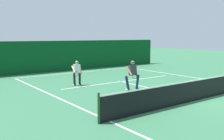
{
  "coord_description": "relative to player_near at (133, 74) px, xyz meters",
  "views": [
    {
      "loc": [
        -10.6,
        -7.2,
        3.03
      ],
      "look_at": [
        -1.45,
        5.2,
        1.0
      ],
      "focal_mm": 41.13,
      "sensor_mm": 36.0,
      "label": 1
    }
  ],
  "objects": [
    {
      "name": "court_line_baseline_far",
      "position": [
        1.13,
        8.06,
        -0.91
      ],
      "size": [
        10.78,
        0.1,
        0.01
      ],
      "primitive_type": "cube",
      "color": "white",
      "rests_on": "ground_plane"
    },
    {
      "name": "court_line_service",
      "position": [
        1.13,
        2.48,
        -0.91
      ],
      "size": [
        8.79,
        0.1,
        0.01
      ],
      "primitive_type": "cube",
      "color": "white",
      "rests_on": "ground_plane"
    },
    {
      "name": "court_line_sideline_left",
      "position": [
        -4.26,
        -3.68,
        -0.91
      ],
      "size": [
        0.1,
        23.48,
        0.01
      ],
      "primitive_type": "cube",
      "color": "white",
      "rests_on": "ground_plane"
    },
    {
      "name": "back_fence_windscreen",
      "position": [
        1.13,
        9.7,
        0.41
      ],
      "size": [
        19.74,
        0.12,
        2.65
      ],
      "primitive_type": "cube",
      "color": "#08421B",
      "rests_on": "ground_plane"
    },
    {
      "name": "player_far",
      "position": [
        -1.91,
        3.03,
        -0.08
      ],
      "size": [
        0.84,
        0.88,
        1.54
      ],
      "rotation": [
        0.0,
        0.0,
        2.99
      ],
      "color": "black",
      "rests_on": "ground_plane"
    },
    {
      "name": "tennis_ball",
      "position": [
        1.92,
        4.95,
        -0.88
      ],
      "size": [
        0.07,
        0.07,
        0.07
      ],
      "primitive_type": "sphere",
      "color": "#D1E033",
      "rests_on": "ground_plane"
    },
    {
      "name": "ground_plane",
      "position": [
        1.13,
        -3.68,
        -0.92
      ],
      "size": [
        80.0,
        80.0,
        0.0
      ],
      "primitive_type": "plane",
      "color": "#34704A"
    },
    {
      "name": "tennis_ball_extra",
      "position": [
        2.54,
        -2.07,
        -0.88
      ],
      "size": [
        0.07,
        0.07,
        0.07
      ],
      "primitive_type": "sphere",
      "color": "#D1E033",
      "rests_on": "ground_plane"
    },
    {
      "name": "player_near",
      "position": [
        0.0,
        0.0,
        0.0
      ],
      "size": [
        1.02,
        0.88,
        1.67
      ],
      "rotation": [
        0.0,
        0.0,
        3.07
      ],
      "color": "#1E234C",
      "rests_on": "ground_plane"
    },
    {
      "name": "court_line_centre",
      "position": [
        1.13,
        -0.48,
        -0.91
      ],
      "size": [
        0.1,
        6.4,
        0.01
      ],
      "primitive_type": "cube",
      "color": "white",
      "rests_on": "ground_plane"
    },
    {
      "name": "tennis_net",
      "position": [
        1.13,
        -3.68,
        -0.4
      ],
      "size": [
        11.81,
        0.09,
        1.11
      ],
      "color": "#1E4723",
      "rests_on": "ground_plane"
    }
  ]
}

